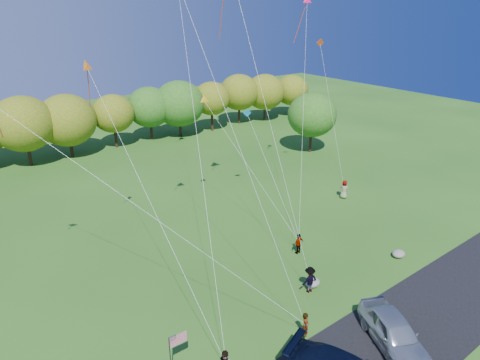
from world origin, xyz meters
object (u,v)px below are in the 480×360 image
at_px(minivan_silver, 394,332).
at_px(flyer_c, 310,280).
at_px(flyer_d, 299,244).
at_px(flyer_a, 305,326).
at_px(flyer_e, 344,189).

height_order(minivan_silver, flyer_c, minivan_silver).
xyz_separation_m(flyer_c, flyer_d, (2.70, 3.75, -0.09)).
xyz_separation_m(minivan_silver, flyer_c, (-0.16, 6.14, -0.04)).
relative_size(flyer_a, flyer_d, 1.07).
relative_size(flyer_c, flyer_e, 1.00).
bearing_deg(flyer_c, flyer_d, -121.54).
bearing_deg(minivan_silver, flyer_d, 101.28).
xyz_separation_m(flyer_a, flyer_c, (3.26, 2.86, 0.03)).
distance_m(minivan_silver, flyer_d, 10.21).
distance_m(minivan_silver, flyer_c, 6.14).
height_order(minivan_silver, flyer_d, minivan_silver).
bearing_deg(flyer_e, flyer_c, 95.02).
relative_size(flyer_a, flyer_c, 0.96).
bearing_deg(flyer_d, flyer_c, 49.38).
relative_size(minivan_silver, flyer_d, 3.19).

